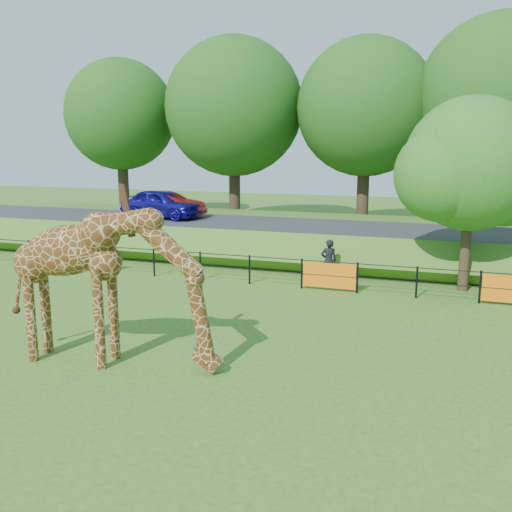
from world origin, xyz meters
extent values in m
plane|color=#336519|center=(0.00, 0.00, 0.00)|extent=(90.00, 90.00, 0.00)
cube|color=#336519|center=(0.00, 15.50, 0.65)|extent=(40.00, 9.00, 1.30)
cube|color=#313133|center=(0.00, 14.00, 1.36)|extent=(40.00, 5.00, 0.12)
imported|color=#1D13A2|center=(-6.95, 14.18, 2.15)|extent=(4.48, 2.30, 1.46)
imported|color=#A5130B|center=(-6.84, 14.56, 2.07)|extent=(4.02, 1.61, 1.30)
imported|color=black|center=(2.72, 9.23, 0.82)|extent=(0.71, 0.60, 1.64)
cylinder|color=#342317|center=(7.50, 9.60, 1.60)|extent=(0.36, 0.36, 3.20)
sphere|color=#1D5D1A|center=(7.50, 9.60, 4.46)|extent=(4.60, 4.60, 4.60)
sphere|color=#1D5D1A|center=(8.65, 10.29, 4.00)|extent=(3.45, 3.45, 3.45)
sphere|color=#1D5D1A|center=(6.58, 8.91, 4.12)|extent=(3.22, 3.22, 3.22)
cylinder|color=#342317|center=(-14.00, 22.00, 2.50)|extent=(0.70, 0.70, 5.00)
sphere|color=#184713|center=(-14.00, 22.00, 6.98)|extent=(7.20, 7.20, 7.20)
cylinder|color=#342317|center=(-6.00, 22.00, 2.50)|extent=(0.70, 0.70, 5.00)
sphere|color=#184713|center=(-6.00, 22.00, 7.31)|extent=(8.40, 8.40, 8.40)
cylinder|color=#342317|center=(2.00, 22.00, 2.50)|extent=(0.70, 0.70, 5.00)
sphere|color=#184713|center=(2.00, 22.00, 7.14)|extent=(7.80, 7.80, 7.80)
cylinder|color=#342317|center=(9.00, 22.00, 2.50)|extent=(0.70, 0.70, 5.00)
sphere|color=#184713|center=(9.00, 22.00, 7.42)|extent=(8.80, 8.80, 8.80)
camera|label=1|loc=(6.97, -11.42, 5.18)|focal=40.00mm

